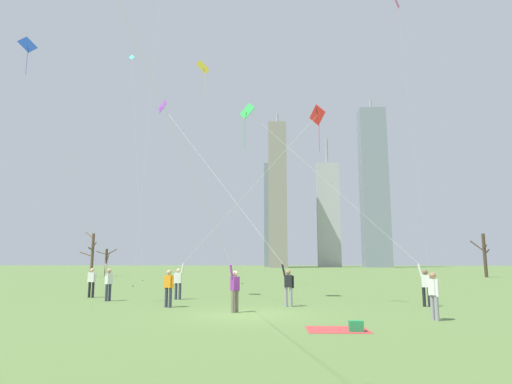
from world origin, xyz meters
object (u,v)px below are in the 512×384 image
(kite_flyer_far_back_green, at_px, (384,244))
(bare_tree_leftmost, at_px, (484,254))
(distant_kite_drifting_right_teal, at_px, (133,92))
(bystander_far_off_by_trees, at_px, (434,293))
(kite_flyer_midfield_center_orange, at_px, (207,223))
(distant_kite_drifting_left_pink, at_px, (400,32))
(bare_tree_far_right_edge, at_px, (106,261))
(bare_tree_center, at_px, (92,253))
(kite_flyer_midfield_left_blue, at_px, (101,259))
(bystander_strolling_midfield, at_px, (92,281))
(kite_flyer_foreground_right_purple, at_px, (265,252))
(picnic_spot, at_px, (348,328))
(bystander_watching_nearby, at_px, (169,286))
(distant_kite_high_overhead_yellow, at_px, (205,81))
(kite_flyer_midfield_right_red, at_px, (195,262))

(kite_flyer_far_back_green, xyz_separation_m, bare_tree_leftmost, (20.91, 36.52, 0.11))
(kite_flyer_far_back_green, height_order, distant_kite_drifting_right_teal, distant_kite_drifting_right_teal)
(bystander_far_off_by_trees, bearing_deg, kite_flyer_midfield_center_orange, -175.71)
(distant_kite_drifting_left_pink, distance_m, bare_tree_far_right_edge, 47.30)
(kite_flyer_midfield_center_orange, xyz_separation_m, bare_tree_leftmost, (28.30, 42.25, -0.45))
(kite_flyer_midfield_center_orange, relative_size, bare_tree_leftmost, 3.02)
(bare_tree_leftmost, bearing_deg, kite_flyer_midfield_center_orange, -123.81)
(bystander_far_off_by_trees, bearing_deg, bare_tree_center, 127.27)
(kite_flyer_far_back_green, bearing_deg, bystander_far_off_by_trees, -85.14)
(distant_kite_drifting_left_pink, height_order, bare_tree_far_right_edge, distant_kite_drifting_left_pink)
(kite_flyer_midfield_left_blue, height_order, bystander_far_off_by_trees, kite_flyer_midfield_left_blue)
(bare_tree_far_right_edge, xyz_separation_m, bare_tree_leftmost, (50.61, -2.90, 0.83))
(bystander_strolling_midfield, bearing_deg, bare_tree_leftmost, 42.38)
(bare_tree_far_right_edge, bearing_deg, kite_flyer_far_back_green, -53.01)
(kite_flyer_midfield_center_orange, distance_m, distant_kite_drifting_right_teal, 36.98)
(kite_flyer_foreground_right_purple, distance_m, picnic_spot, 8.05)
(kite_flyer_midfield_left_blue, distance_m, bystander_strolling_midfield, 3.05)
(bystander_watching_nearby, relative_size, distant_kite_drifting_left_pink, 0.06)
(kite_flyer_midfield_left_blue, bearing_deg, bystander_far_off_by_trees, -22.85)
(bystander_strolling_midfield, relative_size, bystander_watching_nearby, 1.00)
(bystander_watching_nearby, bearing_deg, distant_kite_drifting_right_teal, 114.17)
(kite_flyer_midfield_left_blue, xyz_separation_m, bare_tree_center, (-15.50, 33.26, 0.90))
(kite_flyer_far_back_green, bearing_deg, bare_tree_center, 130.79)
(kite_flyer_foreground_right_purple, height_order, bystander_far_off_by_trees, kite_flyer_foreground_right_purple)
(kite_flyer_midfield_center_orange, bearing_deg, bare_tree_center, 118.99)
(bare_tree_center, bearing_deg, distant_kite_high_overhead_yellow, -49.94)
(kite_flyer_midfield_center_orange, bearing_deg, distant_kite_drifting_left_pink, 59.23)
(kite_flyer_far_back_green, distance_m, bare_tree_far_right_edge, 49.35)
(kite_flyer_far_back_green, bearing_deg, bystander_strolling_midfield, 167.89)
(kite_flyer_midfield_center_orange, height_order, picnic_spot, kite_flyer_midfield_center_orange)
(kite_flyer_midfield_right_red, distance_m, kite_flyer_midfield_left_blue, 4.76)
(bystander_far_off_by_trees, bearing_deg, bystander_strolling_midfield, 151.99)
(distant_kite_drifting_right_teal, bearing_deg, kite_flyer_midfield_left_blue, -72.60)
(kite_flyer_midfield_left_blue, distance_m, distant_kite_high_overhead_yellow, 18.42)
(bystander_strolling_midfield, bearing_deg, bare_tree_center, 114.44)
(bystander_strolling_midfield, height_order, picnic_spot, bystander_strolling_midfield)
(kite_flyer_midfield_right_red, height_order, bystander_strolling_midfield, kite_flyer_midfield_right_red)
(kite_flyer_midfield_left_blue, bearing_deg, kite_flyer_far_back_green, -3.85)
(distant_kite_drifting_right_teal, height_order, distant_kite_drifting_left_pink, distant_kite_drifting_left_pink)
(bystander_far_off_by_trees, height_order, distant_kite_drifting_left_pink, distant_kite_drifting_left_pink)
(kite_flyer_far_back_green, bearing_deg, distant_kite_high_overhead_yellow, 132.08)
(kite_flyer_midfield_center_orange, distance_m, bystander_strolling_midfield, 12.38)
(kite_flyer_foreground_right_purple, height_order, bystander_strolling_midfield, kite_flyer_foreground_right_purple)
(distant_kite_drifting_left_pink, bearing_deg, bystander_watching_nearby, -130.49)
(kite_flyer_foreground_right_purple, bearing_deg, bystander_far_off_by_trees, -38.58)
(kite_flyer_far_back_green, height_order, kite_flyer_midfield_left_blue, kite_flyer_midfield_left_blue)
(kite_flyer_foreground_right_purple, height_order, distant_kite_drifting_right_teal, distant_kite_drifting_right_teal)
(kite_flyer_midfield_center_orange, height_order, bare_tree_leftmost, kite_flyer_midfield_center_orange)
(kite_flyer_far_back_green, distance_m, bystander_far_off_by_trees, 5.49)
(distant_kite_drifting_right_teal, distance_m, bare_tree_far_right_edge, 25.69)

